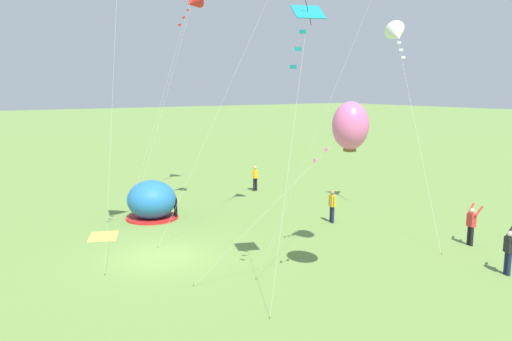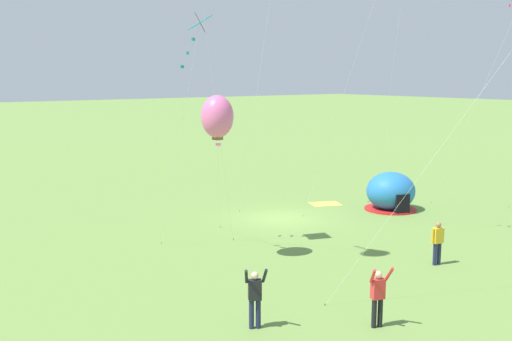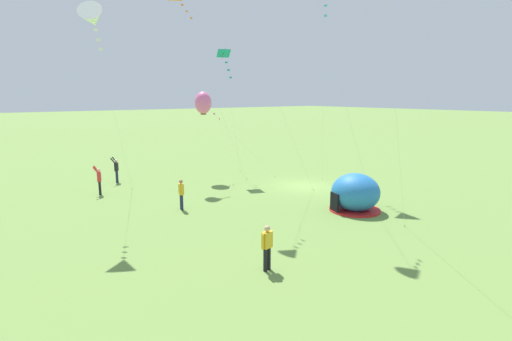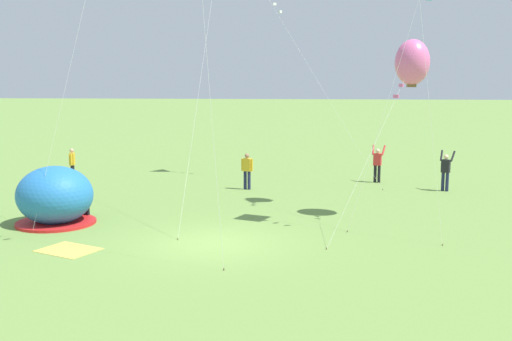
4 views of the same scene
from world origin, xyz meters
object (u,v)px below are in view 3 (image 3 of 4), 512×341
(kite_white, at_px, (92,18))
(kite_pink, at_px, (203,103))
(person_far_back, at_px, (181,193))
(person_center_field, at_px, (267,245))
(kite_teal, at_px, (225,58))
(popup_tent, at_px, (355,193))
(person_flying_kite, at_px, (99,179))
(person_watching_sky, at_px, (116,169))

(kite_white, relative_size, kite_pink, 1.61)
(person_far_back, height_order, kite_pink, kite_pink)
(person_center_field, xyz_separation_m, person_far_back, (9.08, -1.14, 0.00))
(kite_teal, distance_m, kite_pink, 3.80)
(popup_tent, xyz_separation_m, kite_teal, (12.44, 0.43, 8.10))
(person_flying_kite, distance_m, kite_teal, 12.71)
(popup_tent, bearing_deg, person_watching_sky, 28.08)
(person_watching_sky, xyz_separation_m, kite_white, (-8.95, 3.47, 8.86))
(popup_tent, xyz_separation_m, kite_pink, (12.70, 2.23, 4.77))
(person_center_field, height_order, person_far_back, same)
(person_center_field, relative_size, person_flying_kite, 0.91)
(person_flying_kite, height_order, kite_teal, kite_teal)
(person_far_back, relative_size, kite_white, 0.16)
(popup_tent, distance_m, kite_white, 15.92)
(person_center_field, bearing_deg, kite_white, 17.17)
(person_center_field, xyz_separation_m, person_flying_kite, (15.40, 1.50, 0.03))
(person_far_back, xyz_separation_m, kite_white, (0.30, 4.04, 8.89))
(kite_white, bearing_deg, person_center_field, -162.83)
(person_center_field, bearing_deg, person_far_back, -7.13)
(person_watching_sky, relative_size, kite_teal, 0.19)
(person_watching_sky, distance_m, person_flying_kite, 3.60)
(person_center_field, height_order, kite_pink, kite_pink)
(kite_pink, bearing_deg, person_far_back, 141.24)
(person_far_back, relative_size, person_flying_kite, 0.91)
(popup_tent, relative_size, kite_white, 0.27)
(person_far_back, xyz_separation_m, kite_teal, (6.42, -7.16, 8.13))
(person_center_field, distance_m, person_far_back, 9.15)
(person_watching_sky, bearing_deg, person_far_back, -176.49)
(person_far_back, relative_size, kite_teal, 0.18)
(person_watching_sky, distance_m, kite_pink, 8.03)
(person_flying_kite, bearing_deg, kite_teal, -89.41)
(person_watching_sky, height_order, person_flying_kite, same)
(person_center_field, relative_size, kite_teal, 0.18)
(kite_pink, bearing_deg, person_watching_sky, 66.45)
(person_center_field, bearing_deg, popup_tent, -70.67)
(person_center_field, distance_m, kite_pink, 17.70)
(popup_tent, xyz_separation_m, person_far_back, (6.02, 7.59, -0.03))
(person_flying_kite, bearing_deg, kite_pink, -87.45)
(person_flying_kite, bearing_deg, person_far_back, -157.34)
(person_watching_sky, xyz_separation_m, person_center_field, (-18.34, 0.57, -0.03))
(popup_tent, height_order, person_center_field, popup_tent)
(kite_teal, bearing_deg, kite_white, 118.64)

